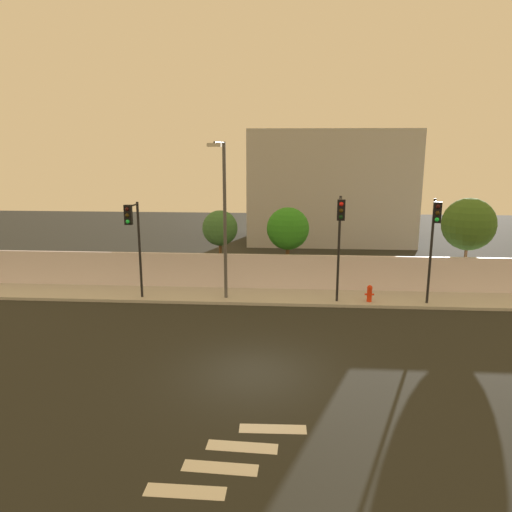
# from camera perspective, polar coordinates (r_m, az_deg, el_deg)

# --- Properties ---
(ground_plane) EXTENTS (80.00, 80.00, 0.00)m
(ground_plane) POSITION_cam_1_polar(r_m,az_deg,el_deg) (16.65, -0.10, -13.59)
(ground_plane) COLOR #252722
(sidewalk) EXTENTS (36.00, 2.40, 0.15)m
(sidewalk) POSITION_cam_1_polar(r_m,az_deg,el_deg) (24.24, 1.29, -4.82)
(sidewalk) COLOR #B3B3B3
(sidewalk) RESTS_ON ground
(perimeter_wall) EXTENTS (36.00, 0.18, 1.80)m
(perimeter_wall) POSITION_cam_1_polar(r_m,az_deg,el_deg) (25.21, 1.45, -1.82)
(perimeter_wall) COLOR silver
(perimeter_wall) RESTS_ON sidewalk
(crosswalk_marking) EXTENTS (3.64, 3.03, 0.01)m
(crosswalk_marking) POSITION_cam_1_polar(r_m,az_deg,el_deg) (12.78, -2.79, -22.53)
(crosswalk_marking) COLOR silver
(crosswalk_marking) RESTS_ON ground
(traffic_light_left) EXTENTS (0.36, 1.82, 5.03)m
(traffic_light_left) POSITION_cam_1_polar(r_m,az_deg,el_deg) (22.02, 9.84, 3.24)
(traffic_light_left) COLOR black
(traffic_light_left) RESTS_ON sidewalk
(traffic_light_center) EXTENTS (0.53, 1.69, 4.95)m
(traffic_light_center) POSITION_cam_1_polar(r_m,az_deg,el_deg) (22.89, 20.22, 2.85)
(traffic_light_center) COLOR black
(traffic_light_center) RESTS_ON sidewalk
(traffic_light_right) EXTENTS (0.35, 1.49, 4.69)m
(traffic_light_right) POSITION_cam_1_polar(r_m,az_deg,el_deg) (23.25, -14.19, 2.92)
(traffic_light_right) COLOR black
(traffic_light_right) RESTS_ON sidewalk
(street_lamp_curbside) EXTENTS (0.62, 1.98, 7.46)m
(street_lamp_curbside) POSITION_cam_1_polar(r_m,az_deg,el_deg) (22.79, -3.83, 5.47)
(street_lamp_curbside) COLOR #4C4C51
(street_lamp_curbside) RESTS_ON sidewalk
(fire_hydrant) EXTENTS (0.44, 0.26, 0.81)m
(fire_hydrant) POSITION_cam_1_polar(r_m,az_deg,el_deg) (23.78, 13.20, -4.23)
(fire_hydrant) COLOR red
(fire_hydrant) RESTS_ON sidewalk
(roadside_tree_leftmost) EXTENTS (1.91, 1.91, 4.05)m
(roadside_tree_leftmost) POSITION_cam_1_polar(r_m,az_deg,el_deg) (26.26, -4.26, 3.26)
(roadside_tree_leftmost) COLOR brown
(roadside_tree_leftmost) RESTS_ON ground
(roadside_tree_midleft) EXTENTS (2.27, 2.27, 4.25)m
(roadside_tree_midleft) POSITION_cam_1_polar(r_m,az_deg,el_deg) (25.99, 3.77, 3.20)
(roadside_tree_midleft) COLOR brown
(roadside_tree_midleft) RESTS_ON ground
(roadside_tree_midright) EXTENTS (2.73, 2.73, 4.82)m
(roadside_tree_midright) POSITION_cam_1_polar(r_m,az_deg,el_deg) (27.55, 23.72, 3.43)
(roadside_tree_midright) COLOR brown
(roadside_tree_midright) RESTS_ON ground
(low_building_distant) EXTENTS (12.58, 6.00, 8.65)m
(low_building_distant) POSITION_cam_1_polar(r_m,az_deg,el_deg) (38.62, 8.69, 8.04)
(low_building_distant) COLOR #ADADAD
(low_building_distant) RESTS_ON ground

